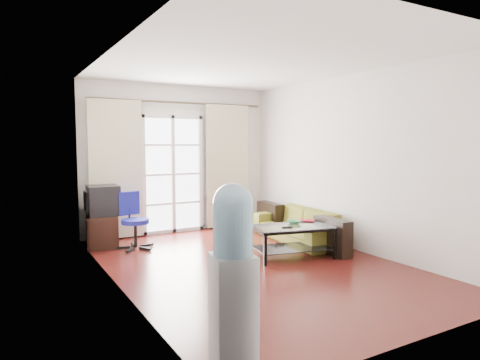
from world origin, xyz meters
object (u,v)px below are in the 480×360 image
sofa (298,225)px  tv_stand (102,230)px  water_cooler (233,279)px  task_chair (135,232)px  crt_tv (102,200)px  coffee_table (292,237)px

sofa → tv_stand: bearing=-109.3°
tv_stand → water_cooler: 4.48m
task_chair → water_cooler: 4.07m
tv_stand → crt_tv: bearing=-80.5°
tv_stand → crt_tv: 0.49m
sofa → crt_tv: crt_tv is taller
crt_tv → water_cooler: water_cooler is taller
water_cooler → coffee_table: bearing=56.8°
crt_tv → coffee_table: bearing=-38.1°
coffee_table → task_chair: size_ratio=1.39×
water_cooler → crt_tv: bearing=99.9°
coffee_table → crt_tv: crt_tv is taller
sofa → water_cooler: bearing=-39.2°
task_chair → water_cooler: size_ratio=0.64×
coffee_table → tv_stand: 3.04m
sofa → task_chair: bearing=-104.2°
crt_tv → task_chair: bearing=-39.5°
sofa → water_cooler: 4.40m
crt_tv → water_cooler: (-0.06, -4.40, -0.02)m
task_chair → tv_stand: bearing=120.4°
sofa → coffee_table: sofa is taller
task_chair → water_cooler: bearing=-108.9°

